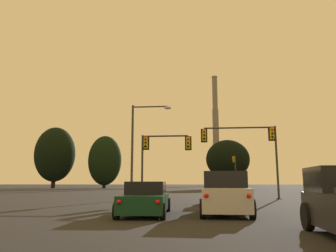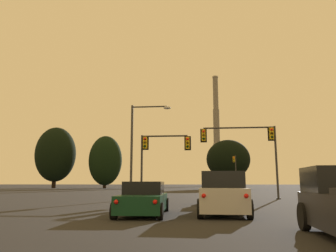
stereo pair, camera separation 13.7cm
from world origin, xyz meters
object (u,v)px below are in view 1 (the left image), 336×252
at_px(traffic_light_overhead_right, 251,143).
at_px(traffic_light_far_right, 235,168).
at_px(traffic_light_overhead_left, 159,150).
at_px(smokestack, 216,142).
at_px(street_lamp, 139,140).
at_px(suv_center_lane_second, 225,194).
at_px(sedan_center_lane_front, 220,194).
at_px(sedan_left_lane_second, 146,199).

distance_m(traffic_light_overhead_right, traffic_light_far_right, 30.84).
bearing_deg(traffic_light_overhead_left, traffic_light_far_right, 72.73).
bearing_deg(smokestack, street_lamp, -95.93).
relative_size(street_lamp, smokestack, 0.16).
distance_m(traffic_light_overhead_right, traffic_light_overhead_left, 8.14).
height_order(suv_center_lane_second, sedan_center_lane_front, suv_center_lane_second).
relative_size(traffic_light_far_right, smokestack, 0.12).
relative_size(sedan_center_lane_front, traffic_light_far_right, 0.75).
relative_size(traffic_light_overhead_right, traffic_light_overhead_left, 1.21).
relative_size(suv_center_lane_second, sedan_left_lane_second, 1.04).
distance_m(traffic_light_far_right, street_lamp, 35.02).
distance_m(suv_center_lane_second, sedan_center_lane_front, 6.05).
bearing_deg(traffic_light_overhead_right, smokestack, 88.57).
height_order(suv_center_lane_second, smokestack, smokestack).
bearing_deg(traffic_light_overhead_right, street_lamp, -166.16).
xyz_separation_m(suv_center_lane_second, traffic_light_far_right, (5.15, 45.02, 3.19)).
bearing_deg(traffic_light_overhead_right, sedan_left_lane_second, -114.93).
height_order(street_lamp, smokestack, smokestack).
height_order(traffic_light_overhead_right, smokestack, smokestack).
height_order(traffic_light_far_right, street_lamp, street_lamp).
height_order(traffic_light_far_right, smokestack, smokestack).
relative_size(traffic_light_overhead_left, street_lamp, 0.70).
bearing_deg(traffic_light_far_right, traffic_light_overhead_right, -93.25).
bearing_deg(traffic_light_overhead_right, traffic_light_far_right, 86.75).
distance_m(suv_center_lane_second, smokestack, 133.86).
distance_m(sedan_center_lane_front, smokestack, 127.91).
distance_m(sedan_left_lane_second, traffic_light_overhead_left, 14.47).
bearing_deg(suv_center_lane_second, sedan_left_lane_second, -169.10).
bearing_deg(suv_center_lane_second, traffic_light_far_right, 85.44).
relative_size(traffic_light_overhead_left, smokestack, 0.11).
bearing_deg(sedan_center_lane_front, traffic_light_overhead_left, 122.78).
distance_m(sedan_center_lane_front, traffic_light_overhead_right, 9.79).
xyz_separation_m(suv_center_lane_second, street_lamp, (-6.15, 11.89, 4.04)).
height_order(sedan_left_lane_second, traffic_light_overhead_right, traffic_light_overhead_right).
bearing_deg(smokestack, sedan_center_lane_front, -92.84).
xyz_separation_m(sedan_left_lane_second, street_lamp, (-2.68, 12.43, 4.27)).
bearing_deg(suv_center_lane_second, street_lamp, 119.33).
relative_size(sedan_left_lane_second, traffic_light_overhead_left, 0.86).
bearing_deg(suv_center_lane_second, sedan_center_lane_front, 90.97).
relative_size(sedan_left_lane_second, street_lamp, 0.60).
height_order(suv_center_lane_second, traffic_light_far_right, traffic_light_far_right).
bearing_deg(traffic_light_far_right, suv_center_lane_second, -96.53).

